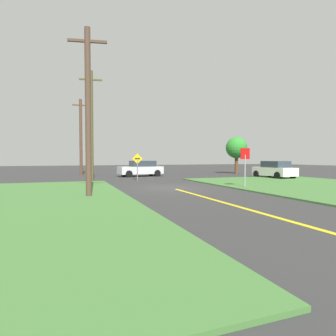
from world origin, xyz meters
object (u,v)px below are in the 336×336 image
Objects in this scene: car_on_crossroad at (274,170)px; oak_tree_left at (237,148)px; stop_sign at (245,160)px; utility_pole_far at (81,136)px; car_approaching_junction at (141,169)px; utility_pole_near at (88,110)px; utility_pole_mid at (91,125)px; direction_sign at (137,164)px.

car_on_crossroad is 8.16m from oak_tree_left.
utility_pole_far reaches higher than stop_sign.
oak_tree_left reaches higher than car_on_crossroad.
oak_tree_left is (12.15, 0.80, 2.33)m from car_approaching_junction.
car_approaching_junction is (-3.26, 13.31, -0.94)m from stop_sign.
utility_pole_far is at bearing -66.90° from stop_sign.
stop_sign is at bearing 127.26° from car_on_crossroad.
utility_pole_near reaches higher than oak_tree_left.
utility_pole_near is at bearing 60.10° from car_approaching_junction.
car_on_crossroad is (7.86, 6.36, -0.94)m from stop_sign.
utility_pole_mid is 9.59m from utility_pole_far.
utility_pole_near is at bearing -140.69° from oak_tree_left.
direction_sign is at bearing 79.85° from car_on_crossroad.
utility_pole_near is (-17.38, -7.32, 3.33)m from car_on_crossroad.
oak_tree_left reaches higher than stop_sign.
utility_pole_near reaches higher than car_approaching_junction.
stop_sign is at bearing -59.34° from direction_sign.
car_approaching_junction is 0.58× the size of utility_pole_near.
car_on_crossroad is at bearing 22.85° from utility_pole_near.
car_on_crossroad is at bearing -35.15° from utility_pole_far.
utility_pole_near is (-9.52, -0.96, 2.39)m from stop_sign.
car_on_crossroad is 12.90m from direction_sign.
utility_pole_far is at bearing 53.11° from car_on_crossroad.
direction_sign is (-12.74, 1.88, 0.62)m from car_on_crossroad.
utility_pole_mid is at bearing 84.59° from utility_pole_near.
utility_pole_far is (-5.71, 4.90, 3.56)m from car_approaching_junction.
stop_sign is at bearing -122.20° from oak_tree_left.
car_on_crossroad is 17.04m from utility_pole_mid.
utility_pole_mid is at bearing 34.98° from car_approaching_junction.
oak_tree_left is (8.89, 14.11, 1.39)m from stop_sign.
utility_pole_far reaches higher than utility_pole_near.
utility_pole_far is at bearing -46.80° from car_approaching_junction.
utility_pole_near is 0.94× the size of utility_pole_far.
car_approaching_junction is 8.04m from utility_pole_mid.
direction_sign is at bearing -156.93° from oak_tree_left.
stop_sign is 0.60× the size of car_on_crossroad.
direction_sign is 0.51× the size of oak_tree_left.
stop_sign is at bearing 5.77° from utility_pole_near.
car_approaching_junction is 1.05× the size of oak_tree_left.
car_on_crossroad is at bearing -97.60° from oak_tree_left.
utility_pole_mid reaches higher than stop_sign.
utility_pole_far is at bearing 112.29° from direction_sign.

